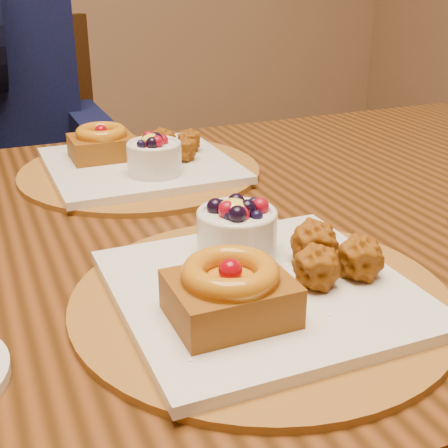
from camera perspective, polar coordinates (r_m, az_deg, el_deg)
The scene contains 4 objects.
dining_table at distance 0.84m, azimuth -3.28°, elevation -4.72°, with size 1.60×0.90×0.76m.
place_setting_near at distance 0.62m, azimuth 3.09°, elevation -5.10°, with size 0.38×0.38×0.08m.
place_setting_far at distance 1.00m, azimuth -7.76°, elevation 5.72°, with size 0.38×0.38×0.08m.
chair_far at distance 1.73m, azimuth -15.47°, elevation 3.57°, with size 0.59×0.59×0.93m.
Camera 1 is at (-0.14, -0.73, 1.07)m, focal length 50.00 mm.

